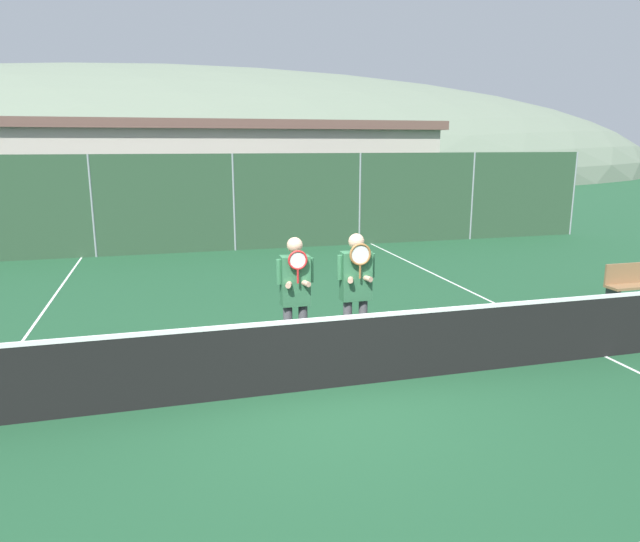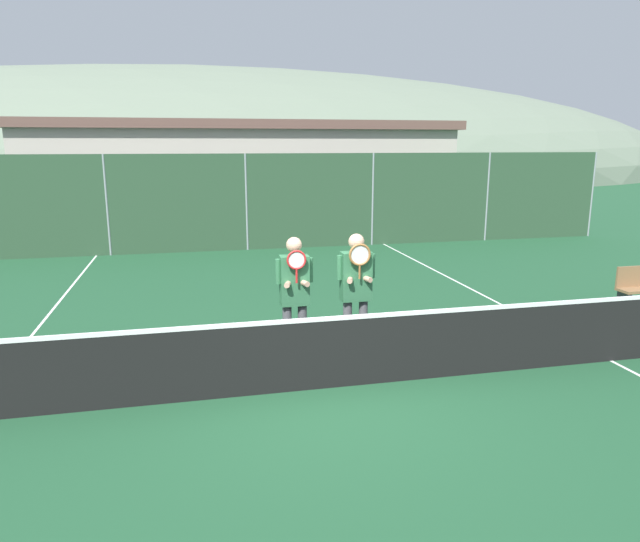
% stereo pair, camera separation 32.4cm
% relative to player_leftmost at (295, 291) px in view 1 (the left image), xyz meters
% --- Properties ---
extents(ground_plane, '(120.00, 120.00, 0.00)m').
position_rel_player_leftmost_xyz_m(ground_plane, '(0.25, -0.91, -1.09)').
color(ground_plane, '#1E4C2D').
extents(hill_distant, '(104.78, 58.21, 20.37)m').
position_rel_player_leftmost_xyz_m(hill_distant, '(0.25, 53.85, -1.09)').
color(hill_distant, slate).
rests_on(hill_distant, ground_plane).
extents(clubhouse_building, '(17.78, 5.50, 4.02)m').
position_rel_player_leftmost_xyz_m(clubhouse_building, '(0.97, 17.34, 0.94)').
color(clubhouse_building, beige).
rests_on(clubhouse_building, ground_plane).
extents(fence_back, '(23.42, 0.06, 2.83)m').
position_rel_player_leftmost_xyz_m(fence_back, '(0.25, 9.24, 0.32)').
color(fence_back, gray).
rests_on(fence_back, ground_plane).
extents(tennis_net, '(11.52, 0.09, 1.07)m').
position_rel_player_leftmost_xyz_m(tennis_net, '(0.25, -0.91, -0.59)').
color(tennis_net, gray).
rests_on(tennis_net, ground_plane).
extents(court_line_left_sideline, '(0.05, 16.00, 0.01)m').
position_rel_player_leftmost_xyz_m(court_line_left_sideline, '(-4.04, 2.09, -1.09)').
color(court_line_left_sideline, white).
rests_on(court_line_left_sideline, ground_plane).
extents(court_line_right_sideline, '(0.05, 16.00, 0.01)m').
position_rel_player_leftmost_xyz_m(court_line_right_sideline, '(4.53, 2.09, -1.09)').
color(court_line_right_sideline, white).
rests_on(court_line_right_sideline, ground_plane).
extents(player_leftmost, '(0.53, 0.34, 1.85)m').
position_rel_player_leftmost_xyz_m(player_leftmost, '(0.00, 0.00, 0.00)').
color(player_leftmost, '#56565B').
rests_on(player_leftmost, ground_plane).
extents(player_center_left, '(0.57, 0.34, 1.87)m').
position_rel_player_leftmost_xyz_m(player_center_left, '(0.90, 0.02, 0.03)').
color(player_center_left, '#56565B').
rests_on(player_center_left, ground_plane).
extents(car_far_left, '(4.50, 1.98, 1.74)m').
position_rel_player_leftmost_xyz_m(car_far_left, '(-6.48, 12.37, -0.20)').
color(car_far_left, slate).
rests_on(car_far_left, ground_plane).
extents(car_left_of_center, '(4.76, 1.90, 1.77)m').
position_rel_player_leftmost_xyz_m(car_left_of_center, '(-1.12, 11.86, -0.18)').
color(car_left_of_center, silver).
rests_on(car_left_of_center, ground_plane).
extents(car_center, '(4.73, 1.95, 1.75)m').
position_rel_player_leftmost_xyz_m(car_center, '(4.35, 12.17, -0.19)').
color(car_center, slate).
rests_on(car_center, ground_plane).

